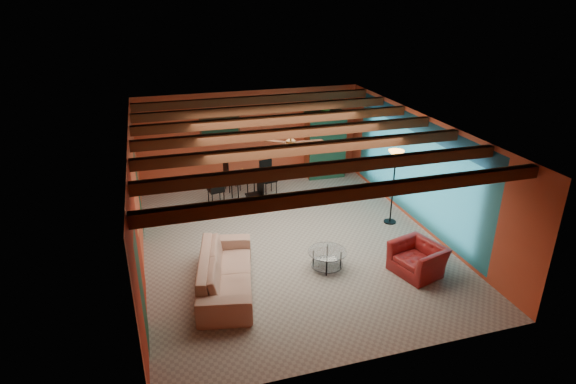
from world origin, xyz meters
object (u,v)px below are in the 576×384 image
object	(u,v)px
armchair	(418,259)
potted_plant	(326,106)
sofa	(226,272)
dining_table	(243,183)
vase	(242,162)
coffee_table	(327,260)
armoire	(325,146)
floor_lamp	(393,187)

from	to	relation	value
armchair	potted_plant	world-z (taller)	potted_plant
sofa	dining_table	bearing A→B (deg)	-4.55
vase	coffee_table	bearing A→B (deg)	-76.39
potted_plant	vase	xyz separation A→B (m)	(-2.76, -1.08, -1.09)
dining_table	armoire	xyz separation A→B (m)	(2.76, 1.08, 0.47)
dining_table	vase	xyz separation A→B (m)	(0.00, 0.00, 0.60)
dining_table	floor_lamp	world-z (taller)	floor_lamp
sofa	floor_lamp	distance (m)	4.70
armchair	vase	size ratio (longest dim) A/B	4.75
armoire	potted_plant	distance (m)	1.21
coffee_table	dining_table	bearing A→B (deg)	103.61
dining_table	sofa	bearing A→B (deg)	-106.08
armchair	vase	xyz separation A→B (m)	(-2.65, 4.60, 0.77)
dining_table	armoire	size ratio (longest dim) A/B	0.98
armchair	floor_lamp	xyz separation A→B (m)	(0.56, 2.20, 0.62)
armoire	vase	xyz separation A→B (m)	(-2.76, -1.08, 0.12)
armoire	coffee_table	bearing A→B (deg)	-108.58
potted_plant	dining_table	bearing A→B (deg)	-158.61
coffee_table	floor_lamp	bearing A→B (deg)	34.13
armchair	coffee_table	xyz separation A→B (m)	(-1.70, 0.67, -0.11)
armchair	potted_plant	bearing A→B (deg)	162.33
floor_lamp	potted_plant	bearing A→B (deg)	97.37
floor_lamp	vase	distance (m)	4.01
floor_lamp	armchair	bearing A→B (deg)	-104.26
armchair	floor_lamp	size ratio (longest dim) A/B	0.52
coffee_table	floor_lamp	distance (m)	2.83
dining_table	coffee_table	bearing A→B (deg)	-76.39
sofa	vase	xyz separation A→B (m)	(1.16, 4.03, 0.73)
sofa	potted_plant	xyz separation A→B (m)	(3.92, 5.11, 1.81)
potted_plant	vase	distance (m)	3.16
armoire	sofa	bearing A→B (deg)	-126.22
sofa	floor_lamp	world-z (taller)	floor_lamp
armoire	floor_lamp	bearing A→B (deg)	-81.35
armoire	floor_lamp	size ratio (longest dim) A/B	1.03
coffee_table	dining_table	xyz separation A→B (m)	(-0.95, 3.93, 0.29)
armchair	coffee_table	bearing A→B (deg)	-128.04
armoire	dining_table	bearing A→B (deg)	-157.32
floor_lamp	vase	bearing A→B (deg)	143.26
coffee_table	vase	xyz separation A→B (m)	(-0.95, 3.93, 0.89)
dining_table	floor_lamp	xyz separation A→B (m)	(3.21, -2.40, 0.45)
armchair	dining_table	world-z (taller)	dining_table
sofa	coffee_table	bearing A→B (deg)	-75.74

